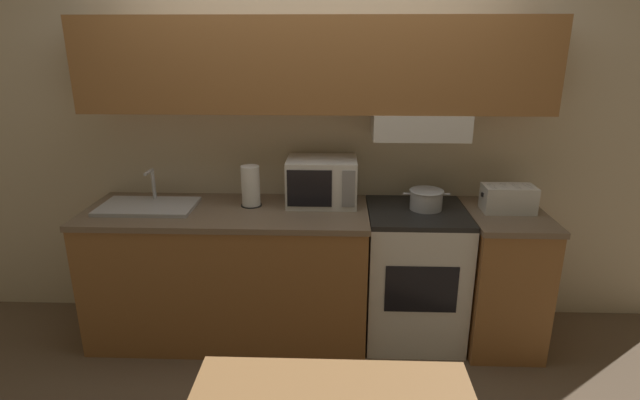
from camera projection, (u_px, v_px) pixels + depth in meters
name	position (u px, v px, depth m)	size (l,w,h in m)	color
ground_plane	(316.00, 308.00, 3.71)	(16.00, 16.00, 0.00)	brown
wall_back	(318.00, 108.00, 3.20)	(5.26, 0.38, 2.55)	beige
lower_counter_main	(230.00, 272.00, 3.28)	(1.78, 0.68, 0.88)	#936033
lower_counter_right_stub	(500.00, 277.00, 3.22)	(0.48, 0.68, 0.88)	#936033
stove_range	(413.00, 274.00, 3.26)	(0.62, 0.61, 0.88)	silver
cooking_pot	(426.00, 199.00, 3.13)	(0.29, 0.21, 0.13)	#B7BABF
microwave	(322.00, 181.00, 3.21)	(0.44, 0.34, 0.30)	silver
toaster	(508.00, 198.00, 3.08)	(0.33, 0.17, 0.16)	silver
sink_basin	(148.00, 206.00, 3.16)	(0.59, 0.36, 0.23)	#B7BABF
paper_towel_roll	(251.00, 186.00, 3.17)	(0.13, 0.13, 0.26)	black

